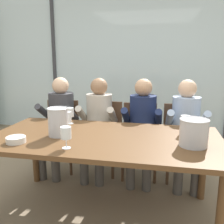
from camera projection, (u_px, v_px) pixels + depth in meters
name	position (u px, v px, depth m)	size (l,w,h in m)	color
ground	(122.00, 167.00, 3.37)	(14.00, 14.00, 0.00)	#847056
window_glass_panel	(137.00, 65.00, 4.67)	(7.27, 0.03, 2.60)	silver
window_mullion_left	(55.00, 65.00, 4.97)	(0.06, 0.06, 2.60)	#38383D
hillside_vineyard	(148.00, 73.00, 7.77)	(13.27, 2.40, 1.94)	#386633
dining_table	(104.00, 144.00, 2.27)	(2.07, 1.05, 0.75)	brown
chair_near_curtain	(62.00, 129.00, 3.35)	(0.48, 0.48, 0.88)	brown
chair_left_of_center	(104.00, 130.00, 3.27)	(0.47, 0.47, 0.88)	brown
chair_center	(140.00, 133.00, 3.15)	(0.48, 0.48, 0.88)	brown
chair_right_of_center	(181.00, 135.00, 3.08)	(0.49, 0.49, 0.88)	brown
person_charcoal_jacket	(59.00, 118.00, 3.19)	(0.48, 0.62, 1.20)	#38383D
person_beige_jumper	(98.00, 120.00, 3.09)	(0.47, 0.61, 1.20)	#B7AD9E
person_navy_polo	(142.00, 123.00, 2.98)	(0.46, 0.61, 1.20)	#192347
person_pale_blue_shirt	(186.00, 125.00, 2.88)	(0.47, 0.62, 1.20)	#9EB2D1
ice_bucket_primary	(194.00, 132.00, 1.99)	(0.23, 0.23, 0.22)	#B7B7BC
ice_bucket_secondary	(58.00, 121.00, 2.25)	(0.19, 0.19, 0.26)	#B7B7BC
tasting_bowl	(16.00, 140.00, 2.09)	(0.16, 0.16, 0.05)	silver
wine_glass_by_left_taster	(70.00, 113.00, 2.66)	(0.08, 0.08, 0.17)	silver
wine_glass_near_bucket	(66.00, 134.00, 1.94)	(0.08, 0.08, 0.17)	silver
wine_glass_center_pour	(67.00, 118.00, 2.46)	(0.08, 0.08, 0.17)	silver
wine_glass_by_right_taster	(185.00, 121.00, 2.31)	(0.08, 0.08, 0.17)	silver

